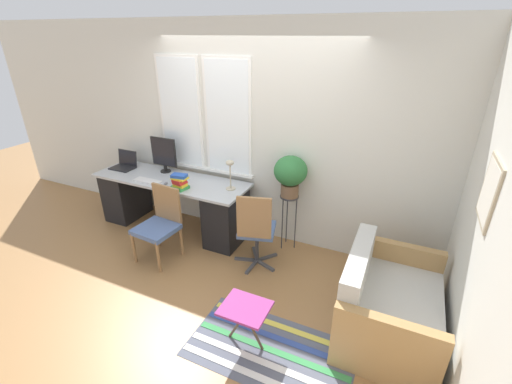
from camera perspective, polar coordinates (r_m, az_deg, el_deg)
ground_plane at (r=4.31m, az=-4.62°, el=-10.96°), size 14.00×14.00×0.00m
wall_back_with_window at (r=4.33m, az=-0.72°, el=9.32°), size 9.00×0.12×2.70m
wall_right_with_picture at (r=3.29m, az=33.64°, el=-0.40°), size 0.08×9.00×2.70m
desk at (r=4.86m, az=-13.72°, el=-1.61°), size 2.17×0.67×0.75m
laptop at (r=5.29m, az=-21.09°, el=4.34°), size 0.33×0.26×0.24m
monitor at (r=4.89m, az=-15.11°, el=6.16°), size 0.40×0.14×0.49m
keyboard at (r=4.71m, az=-17.65°, el=1.78°), size 0.38×0.14×0.02m
mouse at (r=4.55m, az=-14.77°, el=1.42°), size 0.04×0.06×0.03m
desk_lamp at (r=4.18m, az=-4.34°, el=3.83°), size 0.12×0.12×0.38m
book_stack at (r=4.35m, az=-12.59°, el=1.63°), size 0.21×0.19×0.19m
desk_chair_wooden at (r=4.27m, az=-15.77°, el=-4.95°), size 0.48×0.49×0.88m
office_chair_swivel at (r=3.90m, az=0.00°, el=-6.18°), size 0.54×0.52×0.97m
couch_loveseat at (r=3.47m, az=20.85°, el=-17.36°), size 0.82×1.18×0.80m
plant_stand at (r=4.23m, az=5.53°, el=-2.01°), size 0.23×0.23×0.73m
potted_plant at (r=4.06m, az=5.76°, el=3.16°), size 0.40×0.40×0.51m
floor_rug_striped at (r=3.31m, az=2.40°, el=-24.80°), size 1.44×0.78×0.01m
folding_stool at (r=3.08m, az=-1.83°, el=-19.15°), size 0.40×0.34×0.43m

